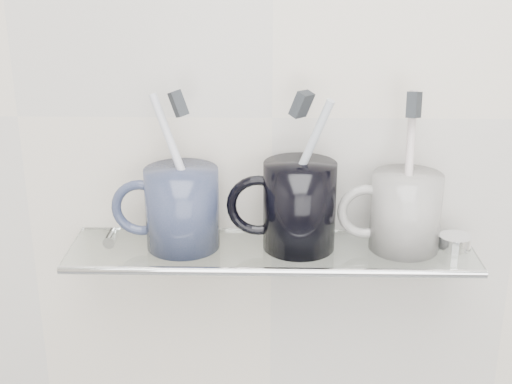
{
  "coord_description": "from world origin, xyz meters",
  "views": [
    {
      "loc": [
        -0.0,
        0.24,
        1.47
      ],
      "look_at": [
        -0.02,
        1.04,
        1.17
      ],
      "focal_mm": 50.0,
      "sensor_mm": 36.0,
      "label": 1
    }
  ],
  "objects_px": {
    "shelf_glass": "(271,251)",
    "mug_right": "(406,212)",
    "mug_center": "(299,206)",
    "mug_left": "(182,208)"
  },
  "relations": [
    {
      "from": "shelf_glass",
      "to": "mug_center",
      "type": "height_order",
      "value": "mug_center"
    },
    {
      "from": "shelf_glass",
      "to": "mug_center",
      "type": "relative_size",
      "value": 4.57
    },
    {
      "from": "mug_left",
      "to": "mug_right",
      "type": "bearing_deg",
      "value": -22.53
    },
    {
      "from": "shelf_glass",
      "to": "mug_right",
      "type": "relative_size",
      "value": 5.22
    },
    {
      "from": "mug_center",
      "to": "mug_left",
      "type": "bearing_deg",
      "value": -167.76
    },
    {
      "from": "mug_center",
      "to": "mug_right",
      "type": "bearing_deg",
      "value": 12.24
    },
    {
      "from": "mug_center",
      "to": "shelf_glass",
      "type": "bearing_deg",
      "value": -159.37
    },
    {
      "from": "mug_left",
      "to": "mug_center",
      "type": "relative_size",
      "value": 0.92
    },
    {
      "from": "mug_left",
      "to": "mug_right",
      "type": "relative_size",
      "value": 1.05
    },
    {
      "from": "mug_center",
      "to": "mug_right",
      "type": "height_order",
      "value": "mug_center"
    }
  ]
}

